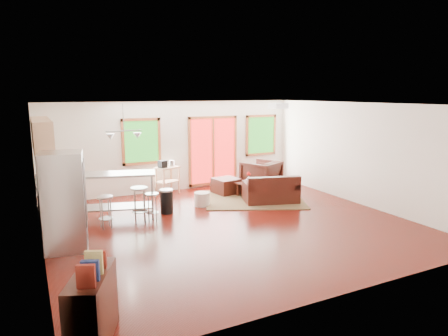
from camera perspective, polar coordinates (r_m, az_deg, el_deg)
name	(u,v)px	position (r m, az deg, el deg)	size (l,w,h in m)	color
floor	(230,224)	(8.86, 0.87, -8.04)	(7.50, 7.00, 0.02)	#380905
ceiling	(230,104)	(8.40, 0.92, 9.15)	(7.50, 7.00, 0.02)	white
back_wall	(175,146)	(11.72, -7.01, 3.08)	(7.50, 0.02, 2.60)	white
left_wall	(37,183)	(7.61, -25.15, -1.97)	(0.02, 7.00, 2.60)	white
right_wall	(361,154)	(10.77, 18.98, 1.91)	(0.02, 7.00, 2.60)	white
front_wall	(348,207)	(5.73, 17.31, -5.35)	(7.50, 0.02, 2.60)	white
window_left	(141,142)	(11.36, -11.72, 3.72)	(1.10, 0.05, 1.30)	#20631A
french_doors	(213,151)	(12.15, -1.57, 2.48)	(1.60, 0.05, 2.10)	red
window_right	(261,135)	(12.91, 5.31, 4.70)	(1.10, 0.05, 1.30)	#20631A
rug	(254,199)	(10.80, 4.36, -4.49)	(2.57, 1.97, 0.03)	#46613A
loveseat	(271,192)	(10.53, 6.73, -3.36)	(1.55, 1.16, 0.74)	black
coffee_table	(253,183)	(11.25, 4.16, -2.20)	(1.10, 0.87, 0.38)	#38150D
armchair	(261,174)	(11.77, 5.30, -0.87)	(0.95, 0.89, 0.98)	black
ottoman	(226,186)	(11.38, 0.34, -2.59)	(0.67, 0.67, 0.44)	black
pouf	(202,199)	(10.20, -3.17, -4.46)	(0.39, 0.39, 0.34)	beige
vase	(249,179)	(11.00, 3.55, -1.54)	(0.22, 0.22, 0.30)	silver
book	(274,175)	(11.31, 7.16, -1.00)	(0.24, 0.03, 0.32)	maroon
cabinets	(50,183)	(9.36, -23.61, -1.98)	(0.64, 2.24, 2.30)	tan
refrigerator	(64,202)	(7.76, -21.84, -4.49)	(0.83, 0.81, 1.81)	#B7BABC
island	(118,187)	(9.34, -14.94, -2.70)	(1.80, 1.10, 1.06)	#B7BABC
cup	(144,173)	(9.33, -11.32, -0.75)	(0.14, 0.11, 0.14)	white
bar_stool_a	(105,204)	(8.82, -16.61, -5.00)	(0.35, 0.35, 0.70)	#B7BABC
bar_stool_b	(139,196)	(9.03, -11.99, -3.97)	(0.44, 0.44, 0.79)	#B7BABC
bar_stool_c	(152,200)	(9.06, -10.24, -4.59)	(0.37, 0.37, 0.64)	#B7BABC
trash_can	(167,201)	(9.65, -8.20, -4.69)	(0.33, 0.33, 0.58)	black
kitchen_cart	(167,171)	(11.33, -8.17, -0.40)	(0.76, 0.63, 0.99)	tan
bookshelf	(92,308)	(5.01, -18.31, -18.44)	(0.72, 1.02, 1.12)	#38150D
ceiling_flush	(278,106)	(9.73, 7.76, 8.80)	(0.35, 0.35, 0.12)	white
pendant_light	(124,135)	(9.21, -14.09, 4.53)	(0.80, 0.18, 0.79)	gray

